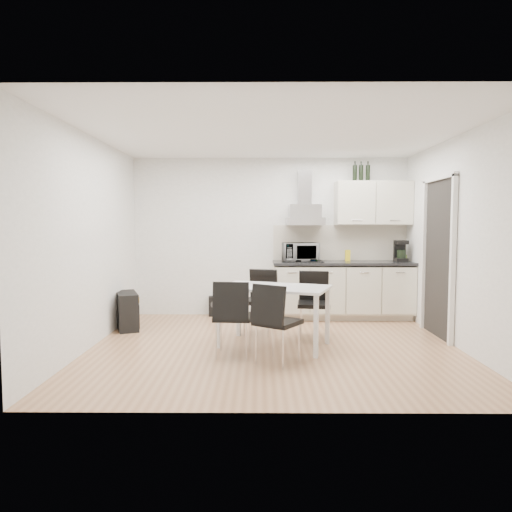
{
  "coord_description": "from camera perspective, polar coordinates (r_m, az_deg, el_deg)",
  "views": [
    {
      "loc": [
        -0.18,
        -5.57,
        1.52
      ],
      "look_at": [
        -0.22,
        0.38,
        1.1
      ],
      "focal_mm": 32.0,
      "sensor_mm": 36.0,
      "label": 1
    }
  ],
  "objects": [
    {
      "name": "wall_right",
      "position": [
        6.08,
        24.0,
        1.62
      ],
      "size": [
        0.1,
        4.0,
        2.6
      ],
      "primitive_type": "cube",
      "color": "white",
      "rests_on": "ground"
    },
    {
      "name": "chair_far_right",
      "position": [
        6.15,
        7.23,
        -6.11
      ],
      "size": [
        0.49,
        0.55,
        0.88
      ],
      "primitive_type": null,
      "rotation": [
        0.0,
        0.0,
        3.03
      ],
      "color": "black",
      "rests_on": "ground"
    },
    {
      "name": "guitar_amp",
      "position": [
        6.9,
        -15.81,
        -6.58
      ],
      "size": [
        0.49,
        0.69,
        0.53
      ],
      "rotation": [
        0.0,
        0.0,
        0.38
      ],
      "color": "black",
      "rests_on": "ground"
    },
    {
      "name": "dining_table",
      "position": [
        5.66,
        2.25,
        -4.68
      ],
      "size": [
        1.49,
        1.15,
        0.75
      ],
      "rotation": [
        0.0,
        0.0,
        -0.35
      ],
      "color": "white",
      "rests_on": "ground"
    },
    {
      "name": "doorway",
      "position": [
        6.58,
        21.71,
        -0.34
      ],
      "size": [
        0.08,
        1.04,
        2.1
      ],
      "primitive_type": "cube",
      "color": "white",
      "rests_on": "ground"
    },
    {
      "name": "kitchenette",
      "position": [
        7.46,
        10.97,
        -1.34
      ],
      "size": [
        2.22,
        0.64,
        2.52
      ],
      "color": "beige",
      "rests_on": "ground"
    },
    {
      "name": "chair_far_left",
      "position": [
        6.33,
        0.45,
        -5.79
      ],
      "size": [
        0.57,
        0.61,
        0.88
      ],
      "primitive_type": null,
      "rotation": [
        0.0,
        0.0,
        2.85
      ],
      "color": "black",
      "rests_on": "ground"
    },
    {
      "name": "wall_front",
      "position": [
        3.58,
        3.31,
        0.54
      ],
      "size": [
        4.5,
        0.1,
        2.6
      ],
      "primitive_type": "cube",
      "color": "white",
      "rests_on": "ground"
    },
    {
      "name": "chair_near_right",
      "position": [
        5.02,
        2.73,
        -8.38
      ],
      "size": [
        0.64,
        0.66,
        0.88
      ],
      "primitive_type": null,
      "rotation": [
        0.0,
        0.0,
        -0.59
      ],
      "color": "black",
      "rests_on": "ground"
    },
    {
      "name": "ground",
      "position": [
        5.77,
        2.24,
        -11.22
      ],
      "size": [
        4.5,
        4.5,
        0.0
      ],
      "primitive_type": "plane",
      "color": "tan",
      "rests_on": "ground"
    },
    {
      "name": "chair_near_left",
      "position": [
        5.29,
        -2.88,
        -7.73
      ],
      "size": [
        0.47,
        0.53,
        0.88
      ],
      "primitive_type": null,
      "rotation": [
        0.0,
        0.0,
        -0.07
      ],
      "color": "black",
      "rests_on": "ground"
    },
    {
      "name": "wall_left",
      "position": [
        5.94,
        -19.96,
        1.68
      ],
      "size": [
        0.1,
        4.0,
        2.6
      ],
      "primitive_type": "cube",
      "color": "white",
      "rests_on": "ground"
    },
    {
      "name": "wall_back",
      "position": [
        7.57,
        1.79,
        2.37
      ],
      "size": [
        4.5,
        0.1,
        2.6
      ],
      "primitive_type": "cube",
      "color": "white",
      "rests_on": "ground"
    },
    {
      "name": "floor_speaker",
      "position": [
        7.63,
        -5.2,
        -6.25
      ],
      "size": [
        0.21,
        0.19,
        0.32
      ],
      "primitive_type": "cube",
      "rotation": [
        0.0,
        0.0,
        0.1
      ],
      "color": "black",
      "rests_on": "ground"
    },
    {
      "name": "ceiling",
      "position": [
        5.67,
        2.32,
        15.01
      ],
      "size": [
        4.5,
        4.5,
        0.0
      ],
      "primitive_type": "plane",
      "color": "white",
      "rests_on": "wall_back"
    }
  ]
}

